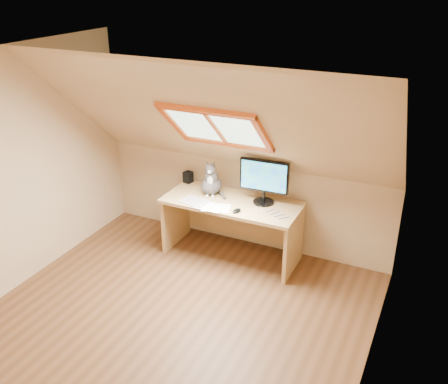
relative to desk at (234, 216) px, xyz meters
The scene contains 10 objects.
ground 1.52m from the desk, 90.69° to the right, with size 3.50×3.50×0.00m, color brown.
room_shell 1.81m from the desk, 90.65° to the right, with size 3.52×3.52×2.41m.
desk is the anchor object (origin of this frame).
monitor 0.60m from the desk, ahead, with size 0.54×0.23×0.50m.
cat 0.47m from the desk, behind, with size 0.29×0.32×0.41m.
desk_speaker 0.77m from the desk, 165.03° to the left, with size 0.09×0.09×0.13m, color black.
graphics_tablet 0.50m from the desk, 143.85° to the right, with size 0.29×0.21×0.01m, color #B2B2B7.
mouse 0.41m from the desk, 61.78° to the right, with size 0.06×0.11×0.03m, color black.
papers 0.43m from the desk, 117.54° to the right, with size 0.33×0.27×0.00m.
cables 0.55m from the desk, 21.68° to the right, with size 0.51×0.26×0.01m.
Camera 1 is at (2.05, -3.12, 3.05)m, focal length 40.00 mm.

